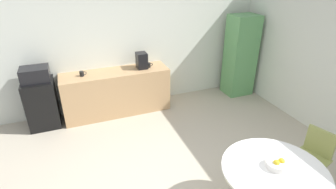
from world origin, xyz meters
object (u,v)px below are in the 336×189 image
microwave (35,74)px  chair_olive (315,152)px  mini_fridge (42,104)px  round_table (273,178)px  coffee_maker (142,61)px  mug_green (82,74)px  locker_cabinet (240,56)px  mug_white (149,65)px  fruit_bowl (277,164)px

microwave → chair_olive: bearing=-40.1°
chair_olive → mini_fridge: bearing=139.9°
round_table → chair_olive: size_ratio=1.41×
round_table → coffee_maker: bearing=100.3°
mug_green → chair_olive: bearing=-47.3°
locker_cabinet → round_table: locker_cabinet is taller
mug_white → microwave: bearing=179.7°
round_table → locker_cabinet: bearing=61.3°
mini_fridge → coffee_maker: coffee_maker is taller
mug_white → mug_green: 1.32m
coffee_maker → round_table: bearing=-79.7°
round_table → coffee_maker: coffee_maker is taller
mini_fridge → fruit_bowl: 4.14m
mini_fridge → microwave: 0.59m
microwave → fruit_bowl: bearing=-51.1°
microwave → mug_green: bearing=-0.1°
microwave → round_table: 4.14m
locker_cabinet → fruit_bowl: (-1.67, -3.11, -0.12)m
coffee_maker → microwave: bearing=180.0°
fruit_bowl → chair_olive: bearing=15.0°
mug_white → locker_cabinet: bearing=-2.3°
chair_olive → coffee_maker: coffee_maker is taller
mini_fridge → fruit_bowl: bearing=-51.1°
round_table → mug_green: bearing=118.6°
mini_fridge → fruit_bowl: size_ratio=3.74×
fruit_bowl → mug_white: bearing=98.7°
chair_olive → mug_green: mug_green is taller
microwave → fruit_bowl: (2.59, -3.21, -0.25)m
microwave → mug_white: bearing=-0.3°
coffee_maker → fruit_bowl: bearing=-78.9°
locker_cabinet → chair_olive: 2.98m
locker_cabinet → coffee_maker: 2.31m
mug_green → coffee_maker: 1.18m
fruit_bowl → locker_cabinet: bearing=61.7°
mini_fridge → round_table: 4.12m
fruit_bowl → mini_fridge: bearing=128.9°
mini_fridge → microwave: (0.00, 0.00, 0.59)m
locker_cabinet → coffee_maker: locker_cabinet is taller
mug_white → mug_green: (-1.32, 0.01, 0.00)m
mug_green → coffee_maker: bearing=0.1°
locker_cabinet → fruit_bowl: 3.53m
locker_cabinet → round_table: bearing=-118.7°
mug_green → microwave: bearing=179.9°
mini_fridge → chair_olive: (3.52, -2.96, 0.06)m
microwave → round_table: (2.55, -3.23, -0.42)m
round_table → mug_green: mug_green is taller
locker_cabinet → round_table: size_ratio=1.56×
locker_cabinet → mug_white: 2.16m
round_table → chair_olive: bearing=15.7°
microwave → coffee_maker: coffee_maker is taller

